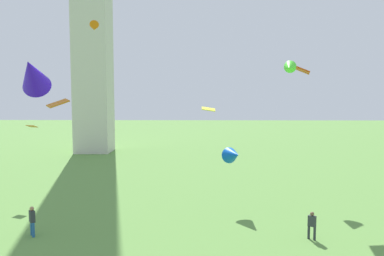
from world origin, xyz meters
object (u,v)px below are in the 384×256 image
Objects in this scene: kite_flying_2 at (208,109)px; kite_flying_6 at (94,27)px; kite_flying_4 at (290,67)px; kite_flying_8 at (303,70)px; kite_flying_0 at (32,126)px; person_0 at (32,219)px; kite_flying_1 at (58,103)px; kite_flying_10 at (33,74)px; person_2 at (312,224)px; kite_flying_5 at (234,155)px.

kite_flying_6 reaches higher than kite_flying_2.
kite_flying_4 is 4.53m from kite_flying_8.
kite_flying_6 is (-16.53, -1.53, 3.21)m from kite_flying_4.
kite_flying_8 reaches higher than kite_flying_0.
kite_flying_6 is 0.80× the size of kite_flying_8.
person_0 is 0.96× the size of kite_flying_4.
kite_flying_2 is at bearing 125.87° from kite_flying_6.
kite_flying_10 is (1.00, -5.79, 1.43)m from kite_flying_1.
person_0 is 23.49m from kite_flying_4.
kite_flying_1 is at bearing 66.59° from person_0.
person_2 is at bearing -79.44° from kite_flying_4.
kite_flying_5 is (16.13, -3.30, -1.80)m from kite_flying_0.
person_0 is at bearing 106.66° from kite_flying_10.
kite_flying_1 is 0.77× the size of kite_flying_4.
kite_flying_2 is 8.94m from kite_flying_8.
kite_flying_2 is (10.57, 2.81, 6.49)m from person_0.
kite_flying_10 is at bearing 44.08° from kite_flying_2.
kite_flying_0 is 0.51× the size of kite_flying_4.
kite_flying_5 is at bearing 166.26° from person_2.
person_2 is 7.79m from kite_flying_5.
kite_flying_2 is (8.94, 2.45, -0.44)m from kite_flying_1.
kite_flying_5 is (-5.31, -6.22, -6.71)m from kite_flying_4.
kite_flying_6 reaches higher than kite_flying_4.
kite_flying_1 is 12.67m from kite_flying_5.
kite_flying_10 is (-9.85, -11.05, 5.33)m from kite_flying_5.
person_2 is 22.70m from kite_flying_6.
kite_flying_2 reaches higher than kite_flying_0.
kite_flying_4 is 23.02m from kite_flying_10.
kite_flying_0 is 16.06m from kite_flying_10.
kite_flying_6 is at bearing -40.82° from kite_flying_2.
kite_flying_8 reaches higher than person_0.
kite_flying_0 is 0.66× the size of kite_flying_1.
kite_flying_6 is at bearing 58.31° from kite_flying_1.
kite_flying_6 is at bearing -158.42° from kite_flying_4.
kite_flying_5 is (-4.10, 5.85, 3.12)m from person_2.
kite_flying_1 is 11.64m from kite_flying_6.
kite_flying_10 is at bearing -118.28° from person_2.
person_0 is 16.60m from kite_flying_6.
kite_flying_8 is 0.73× the size of kite_flying_10.
kite_flying_0 is 0.45× the size of kite_flying_5.
kite_flying_4 is (16.16, 11.48, 2.81)m from kite_flying_1.
kite_flying_5 is 15.69m from kite_flying_6.
kite_flying_8 is (16.14, 6.98, 2.29)m from kite_flying_1.
person_2 is 16.52m from kite_flying_1.
person_0 is at bearing -139.50° from person_2.
kite_flying_6 reaches higher than kite_flying_8.
kite_flying_0 is at bearing 149.58° from kite_flying_5.
kite_flying_10 reaches higher than person_2.
person_0 is 7.13m from kite_flying_1.
kite_flying_4 is 0.89× the size of kite_flying_5.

